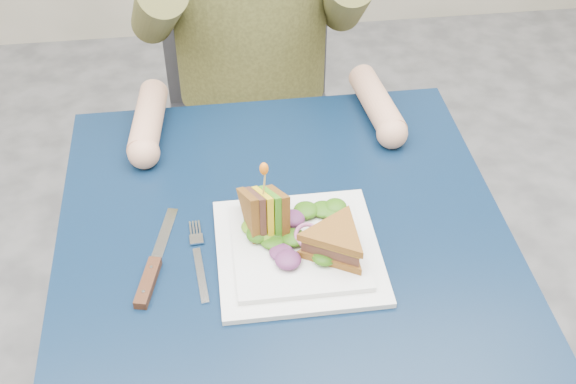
{
  "coord_description": "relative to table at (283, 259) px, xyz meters",
  "views": [
    {
      "loc": [
        -0.1,
        -0.86,
        1.58
      ],
      "look_at": [
        0.01,
        -0.01,
        0.82
      ],
      "focal_mm": 45.0,
      "sensor_mm": 36.0,
      "label": 1
    }
  ],
  "objects": [
    {
      "name": "fork",
      "position": [
        -0.14,
        -0.06,
        0.08
      ],
      "size": [
        0.03,
        0.18,
        0.01
      ],
      "color": "silver",
      "rests_on": "table"
    },
    {
      "name": "plate",
      "position": [
        0.02,
        -0.06,
        0.09
      ],
      "size": [
        0.26,
        0.26,
        0.02
      ],
      "color": "white",
      "rests_on": "table"
    },
    {
      "name": "sandwich_upright",
      "position": [
        -0.03,
        -0.02,
        0.13
      ],
      "size": [
        0.08,
        0.14,
        0.14
      ],
      "color": "brown",
      "rests_on": "plate"
    },
    {
      "name": "lettuce_spill",
      "position": [
        0.02,
        -0.05,
        0.11
      ],
      "size": [
        0.15,
        0.13,
        0.02
      ],
      "primitive_type": null,
      "color": "#337A14",
      "rests_on": "plate"
    },
    {
      "name": "knife",
      "position": [
        -0.22,
        -0.08,
        0.09
      ],
      "size": [
        0.07,
        0.22,
        0.02
      ],
      "color": "silver",
      "rests_on": "table"
    },
    {
      "name": "sandwich_flat",
      "position": [
        0.07,
        -0.09,
        0.12
      ],
      "size": [
        0.17,
        0.17,
        0.05
      ],
      "color": "brown",
      "rests_on": "plate"
    },
    {
      "name": "onion_ring",
      "position": [
        0.03,
        -0.06,
        0.11
      ],
      "size": [
        0.04,
        0.04,
        0.02
      ],
      "primitive_type": "torus",
      "rotation": [
        0.44,
        0.0,
        0.0
      ],
      "color": "#9E4C7A",
      "rests_on": "plate"
    },
    {
      "name": "table",
      "position": [
        0.0,
        0.0,
        0.0
      ],
      "size": [
        0.75,
        0.75,
        0.73
      ],
      "color": "black",
      "rests_on": "ground"
    },
    {
      "name": "toothpick_frill",
      "position": [
        -0.03,
        -0.02,
        0.23
      ],
      "size": [
        0.01,
        0.01,
        0.02
      ],
      "primitive_type": "ellipsoid",
      "color": "orange",
      "rests_on": "sandwich_upright"
    },
    {
      "name": "toothpick",
      "position": [
        -0.03,
        -0.02,
        0.2
      ],
      "size": [
        0.01,
        0.01,
        0.06
      ],
      "primitive_type": "cylinder",
      "rotation": [
        0.14,
        0.07,
        0.0
      ],
      "color": "tan",
      "rests_on": "sandwich_upright"
    },
    {
      "name": "chair",
      "position": [
        0.0,
        0.69,
        -0.11
      ],
      "size": [
        0.42,
        0.4,
        0.93
      ],
      "color": "#47474C",
      "rests_on": "ground"
    }
  ]
}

